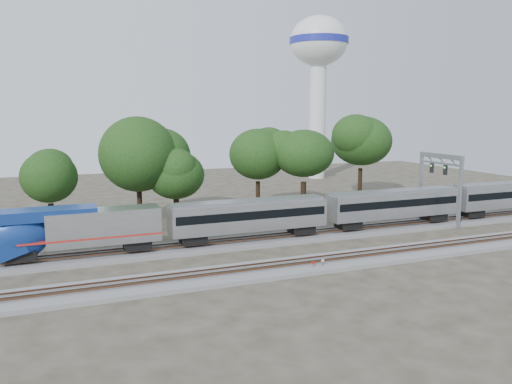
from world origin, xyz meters
The scene contains 15 objects.
ground centered at (0.00, 0.00, 0.00)m, with size 160.00×160.00×0.00m, color #383328.
track_far centered at (0.00, 6.00, 0.21)m, with size 160.00×5.00×0.73m.
track_near centered at (0.00, -4.00, 0.21)m, with size 160.00×5.00×0.73m.
train centered at (21.96, 6.00, 3.25)m, with size 92.05×3.18×4.68m.
switch_stand_red centered at (4.68, -5.25, 0.58)m, with size 0.28×0.13×0.92m.
switch_stand_white centered at (5.67, -5.25, 0.66)m, with size 0.33×0.11×1.04m.
switch_lever centered at (6.38, -6.02, 0.15)m, with size 0.50×0.30×0.30m, color #512D19.
water_tower centered at (36.94, 53.73, 25.90)m, with size 12.63×12.63×34.96m.
signal_gantry centered at (28.88, 6.00, 6.73)m, with size 0.64×7.59×9.23m.
tree_2 centered at (-17.68, 18.61, 6.91)m, with size 7.05×7.05×9.93m.
tree_3 centered at (-7.16, 19.66, 9.20)m, with size 9.37×9.37×13.21m.
tree_4 centered at (-2.85, 17.61, 6.59)m, with size 6.72×6.72×9.47m.
tree_5 centered at (10.06, 21.87, 8.51)m, with size 8.66×8.66×12.21m.
tree_6 centered at (15.55, 18.16, 8.73)m, with size 8.89×8.89×12.54m.
tree_7 centered at (29.85, 25.61, 9.82)m, with size 10.00×10.00×14.09m.
Camera 1 is at (-16.43, -44.31, 14.36)m, focal length 35.00 mm.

